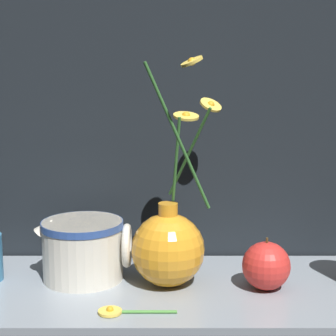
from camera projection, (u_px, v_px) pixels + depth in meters
name	position (u px, v px, depth m)	size (l,w,h in m)	color
ground_plane	(168.00, 293.00, 0.94)	(6.00, 6.00, 0.00)	black
shelf	(168.00, 289.00, 0.94)	(0.80, 0.31, 0.01)	gray
vase_with_flowers	(167.00, 246.00, 0.93)	(0.16, 0.21, 0.38)	orange
ceramic_pitcher	(84.00, 247.00, 0.96)	(0.17, 0.14, 0.12)	beige
orange_fruit	(267.00, 266.00, 0.92)	(0.08, 0.08, 0.09)	red
loose_daisy	(120.00, 311.00, 0.83)	(0.12, 0.04, 0.01)	#4C8E3D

